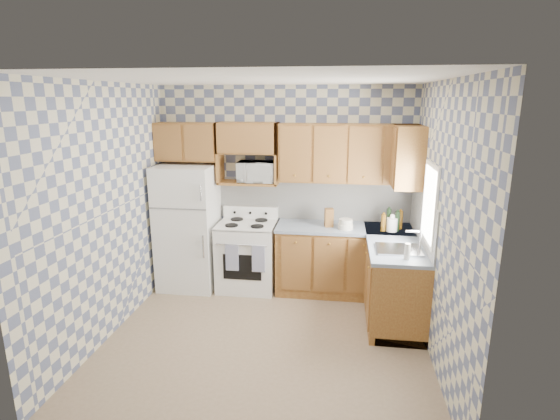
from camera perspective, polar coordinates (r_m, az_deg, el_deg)
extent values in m
plane|color=#7E674C|center=(4.95, -1.85, -16.36)|extent=(3.40, 3.40, 0.00)
cube|color=slate|center=(5.95, 0.65, 2.95)|extent=(3.40, 0.02, 2.70)
cube|color=slate|center=(4.46, 20.11, -1.83)|extent=(0.02, 3.20, 2.70)
cube|color=white|center=(5.94, 4.47, 1.40)|extent=(2.60, 0.02, 0.56)
cube|color=white|center=(5.25, 18.11, -1.00)|extent=(0.02, 1.60, 0.56)
cube|color=white|center=(6.04, -11.89, -2.18)|extent=(0.75, 0.70, 1.68)
cube|color=white|center=(5.97, -4.28, -6.05)|extent=(0.76, 0.65, 0.90)
cube|color=silver|center=(5.83, -4.36, -1.85)|extent=(0.76, 0.65, 0.02)
cube|color=white|center=(6.06, -3.83, -0.27)|extent=(0.76, 0.08, 0.17)
cube|color=navy|center=(5.64, -6.29, -6.18)|extent=(0.17, 0.02, 0.35)
cube|color=navy|center=(5.57, -2.83, -6.38)|extent=(0.17, 0.02, 0.35)
cube|color=brown|center=(5.87, 8.31, -6.62)|extent=(1.75, 0.60, 0.88)
cube|color=brown|center=(5.45, 14.45, -8.64)|extent=(0.60, 1.60, 0.88)
cube|color=slate|center=(5.72, 8.48, -2.33)|extent=(1.77, 0.63, 0.04)
cube|color=slate|center=(5.29, 14.71, -4.04)|extent=(0.63, 1.60, 0.04)
cube|color=brown|center=(5.67, 8.82, 7.33)|extent=(1.75, 0.33, 0.74)
cube|color=brown|center=(6.00, -11.99, 8.72)|extent=(0.82, 0.33, 0.50)
cube|color=brown|center=(5.54, 16.26, 6.77)|extent=(0.33, 0.70, 0.74)
cube|color=brown|center=(5.85, -4.13, 3.57)|extent=(0.80, 0.33, 0.03)
imported|color=white|center=(5.81, -3.08, 5.01)|extent=(0.50, 0.35, 0.27)
cube|color=#B7B7BC|center=(4.95, 15.23, -5.03)|extent=(0.48, 0.40, 0.03)
cube|color=white|center=(4.86, 18.97, 0.77)|extent=(0.02, 0.66, 0.86)
cylinder|color=black|center=(5.66, 13.99, -1.16)|extent=(0.06, 0.06, 0.27)
cylinder|color=black|center=(5.61, 15.06, -1.44)|extent=(0.06, 0.06, 0.25)
cylinder|color=#613E0E|center=(5.72, 15.43, -1.28)|extent=(0.06, 0.06, 0.23)
cylinder|color=#613E0E|center=(5.58, 13.34, -1.62)|extent=(0.06, 0.06, 0.21)
cube|color=brown|center=(5.66, 6.41, -0.98)|extent=(0.13, 0.13, 0.24)
cylinder|color=white|center=(5.61, 14.40, -1.85)|extent=(0.13, 0.13, 0.17)
cylinder|color=beige|center=(4.68, 16.28, -5.22)|extent=(0.06, 0.06, 0.17)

